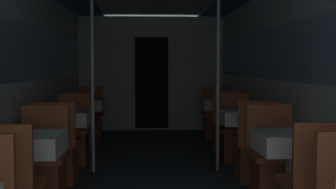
{
  "coord_description": "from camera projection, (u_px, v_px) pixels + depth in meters",
  "views": [
    {
      "loc": [
        -0.12,
        -0.94,
        1.26
      ],
      "look_at": [
        0.08,
        3.2,
        1.0
      ],
      "focal_mm": 50.0,
      "sensor_mm": 36.0,
      "label": 1
    }
  ],
  "objects": [
    {
      "name": "dining_table_left_1",
      "position": [
        26.0,
        149.0,
        3.67
      ],
      "size": [
        0.56,
        0.56,
        0.72
      ],
      "color": "#4C4C51",
      "rests_on": "ground_plane"
    },
    {
      "name": "chair_left_far_1",
      "position": [
        42.0,
        174.0,
        4.21
      ],
      "size": [
        0.44,
        0.44,
        0.89
      ],
      "rotation": [
        0.0,
        0.0,
        3.14
      ],
      "color": "brown",
      "rests_on": "ground_plane"
    },
    {
      "name": "support_pole_left_2",
      "position": [
        93.0,
        79.0,
        5.46
      ],
      "size": [
        0.04,
        0.04,
        2.19
      ],
      "color": "silver",
      "rests_on": "ground_plane"
    },
    {
      "name": "chair_right_near_2",
      "position": [
        254.0,
        155.0,
        5.08
      ],
      "size": [
        0.44,
        0.44,
        0.89
      ],
      "color": "brown",
      "rests_on": "ground_plane"
    },
    {
      "name": "dining_table_left_2",
      "position": [
        66.0,
        121.0,
        5.48
      ],
      "size": [
        0.56,
        0.56,
        0.72
      ],
      "color": "#4C4C51",
      "rests_on": "ground_plane"
    },
    {
      "name": "wall_left",
      "position": [
        14.0,
        78.0,
        4.62
      ],
      "size": [
        0.05,
        10.3,
        2.19
      ],
      "color": "silver",
      "rests_on": "ground_plane"
    },
    {
      "name": "chair_left_near_2",
      "position": [
        58.0,
        157.0,
        4.98
      ],
      "size": [
        0.44,
        0.44,
        0.89
      ],
      "color": "brown",
      "rests_on": "ground_plane"
    },
    {
      "name": "bulkhead_far",
      "position": [
        152.0,
        74.0,
        9.02
      ],
      "size": [
        2.78,
        0.09,
        2.19
      ],
      "color": "#A8A8A3",
      "rests_on": "ground_plane"
    },
    {
      "name": "chair_right_far_3",
      "position": [
        215.0,
        123.0,
        7.93
      ],
      "size": [
        0.44,
        0.44,
        0.89
      ],
      "rotation": [
        0.0,
        0.0,
        3.14
      ],
      "color": "brown",
      "rests_on": "ground_plane"
    },
    {
      "name": "chair_right_near_3",
      "position": [
        226.0,
        132.0,
        6.89
      ],
      "size": [
        0.44,
        0.44,
        0.89
      ],
      "color": "brown",
      "rests_on": "ground_plane"
    },
    {
      "name": "chair_left_near_3",
      "position": [
        81.0,
        133.0,
        6.78
      ],
      "size": [
        0.44,
        0.44,
        0.89
      ],
      "color": "brown",
      "rests_on": "ground_plane"
    },
    {
      "name": "dining_table_right_1",
      "position": [
        292.0,
        147.0,
        3.77
      ],
      "size": [
        0.56,
        0.56,
        0.72
      ],
      "color": "#4C4C51",
      "rests_on": "ground_plane"
    },
    {
      "name": "chair_right_far_2",
      "position": [
        236.0,
        140.0,
        6.13
      ],
      "size": [
        0.44,
        0.44,
        0.89
      ],
      "rotation": [
        0.0,
        0.0,
        3.14
      ],
      "color": "brown",
      "rests_on": "ground_plane"
    },
    {
      "name": "dining_table_right_2",
      "position": [
        244.0,
        120.0,
        5.58
      ],
      "size": [
        0.56,
        0.56,
        0.72
      ],
      "color": "#4C4C51",
      "rests_on": "ground_plane"
    },
    {
      "name": "wall_right",
      "position": [
        297.0,
        77.0,
        4.75
      ],
      "size": [
        0.05,
        10.3,
        2.19
      ],
      "color": "silver",
      "rests_on": "ground_plane"
    },
    {
      "name": "chair_right_far_1",
      "position": [
        274.0,
        171.0,
        4.32
      ],
      "size": [
        0.44,
        0.44,
        0.89
      ],
      "rotation": [
        0.0,
        0.0,
        3.14
      ],
      "color": "brown",
      "rests_on": "ground_plane"
    },
    {
      "name": "support_pole_right_2",
      "position": [
        218.0,
        79.0,
        5.54
      ],
      "size": [
        0.04,
        0.04,
        2.19
      ],
      "color": "silver",
      "rests_on": "ground_plane"
    },
    {
      "name": "chair_left_far_2",
      "position": [
        73.0,
        141.0,
        6.02
      ],
      "size": [
        0.44,
        0.44,
        0.89
      ],
      "rotation": [
        0.0,
        0.0,
        3.14
      ],
      "color": "brown",
      "rests_on": "ground_plane"
    },
    {
      "name": "dining_table_left_3",
      "position": [
        85.0,
        107.0,
        7.29
      ],
      "size": [
        0.56,
        0.56,
        0.72
      ],
      "color": "#4C4C51",
      "rests_on": "ground_plane"
    },
    {
      "name": "chair_left_far_3",
      "position": [
        89.0,
        124.0,
        7.83
      ],
      "size": [
        0.44,
        0.44,
        0.89
      ],
      "rotation": [
        0.0,
        0.0,
        3.14
      ],
      "color": "brown",
      "rests_on": "ground_plane"
    },
    {
      "name": "dining_table_right_3",
      "position": [
        220.0,
        107.0,
        7.39
      ],
      "size": [
        0.56,
        0.56,
        0.72
      ],
      "color": "#4C4C51",
      "rests_on": "ground_plane"
    }
  ]
}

